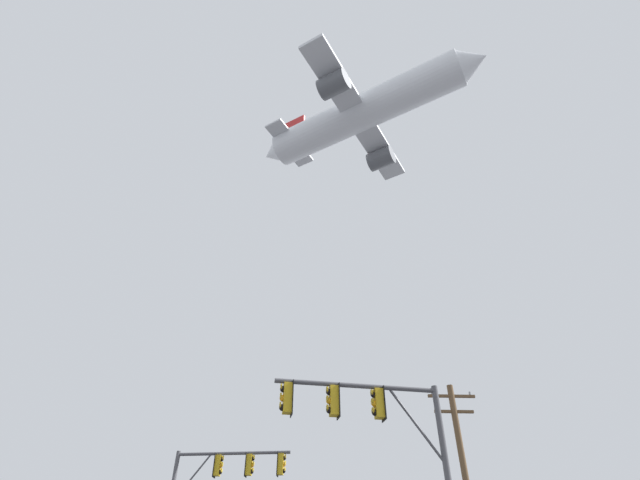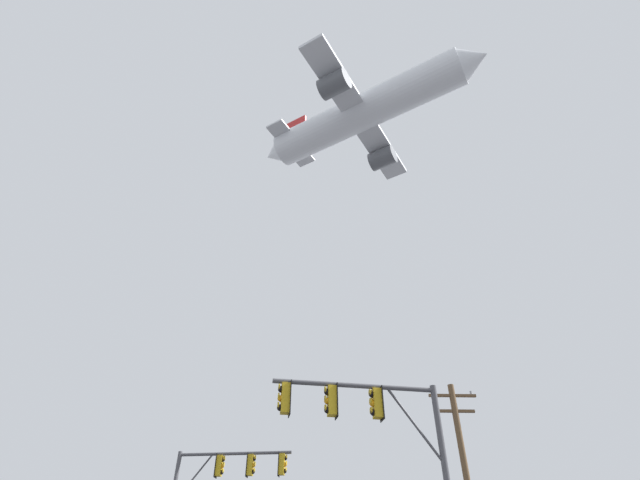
% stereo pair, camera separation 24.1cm
% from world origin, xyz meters
% --- Properties ---
extents(signal_pole_near, '(5.36, 1.02, 6.75)m').
position_xyz_m(signal_pole_near, '(2.91, 8.00, 5.18)').
color(signal_pole_near, '#4C4C51').
rests_on(signal_pole_near, ground).
extents(airplane, '(20.19, 15.59, 6.07)m').
position_xyz_m(airplane, '(5.56, 19.35, 35.68)').
color(airplane, white).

